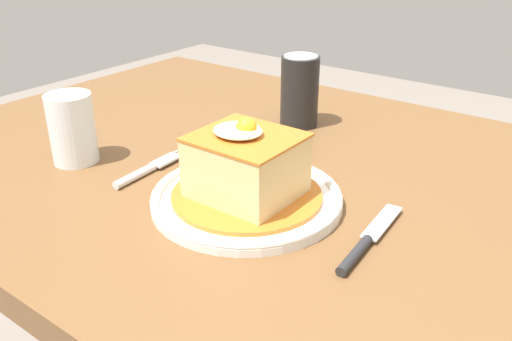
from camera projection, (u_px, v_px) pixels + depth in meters
dining_table at (337, 249)px, 0.79m from camera, size 1.42×0.81×0.72m
main_plate at (247, 197)px, 0.70m from camera, size 0.25×0.25×0.02m
sandwich_meal at (246, 168)px, 0.68m from camera, size 0.19×0.19×0.11m
fork at (145, 171)px, 0.78m from camera, size 0.03×0.14×0.01m
knife at (363, 245)px, 0.61m from camera, size 0.03×0.17×0.01m
soda_can at (300, 91)px, 0.94m from camera, size 0.07×0.07×0.12m
drinking_glass at (73, 133)px, 0.81m from camera, size 0.07×0.07×0.10m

